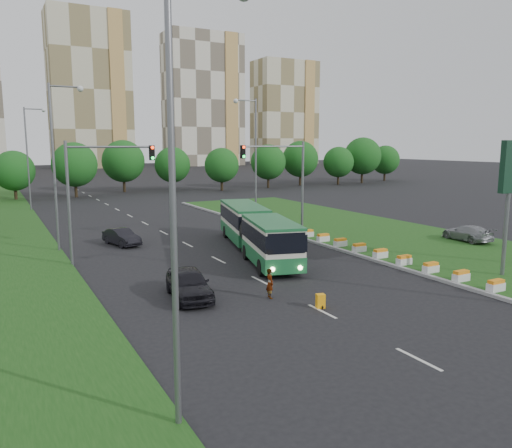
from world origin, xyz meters
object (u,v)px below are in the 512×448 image
car_left_far (122,237)px  car_median (467,233)px  traffic_mast_median (286,175)px  car_left_near (189,283)px  traffic_mast_left (94,182)px  articulated_bus (252,230)px  shopping_trolley (320,301)px  pedestrian (270,283)px

car_left_far → car_median: bearing=-41.6°
traffic_mast_median → car_left_near: bearing=-138.5°
traffic_mast_left → car_left_near: 11.39m
articulated_bus → car_left_far: 10.57m
shopping_trolley → traffic_mast_left: bearing=134.2°
traffic_mast_median → shopping_trolley: size_ratio=11.66×
car_left_far → traffic_mast_median: bearing=-34.1°
traffic_mast_left → pedestrian: bearing=-62.6°
car_median → shopping_trolley: 21.19m
traffic_mast_median → car_median: (12.18, -7.85, -4.57)m
pedestrian → car_median: bearing=-68.6°
car_median → car_left_far: bearing=-20.8°
car_left_near → pedestrian: bearing=-20.0°
pedestrian → car_left_near: bearing=69.5°
car_left_near → car_left_far: size_ratio=1.16×
traffic_mast_left → articulated_bus: traffic_mast_left is taller
pedestrian → shopping_trolley: size_ratio=2.26×
traffic_mast_median → car_left_near: traffic_mast_median is taller
traffic_mast_median → traffic_mast_left: bearing=-176.2°
articulated_bus → pedestrian: 11.03m
car_median → shopping_trolley: (-19.74, -7.70, -0.44)m
traffic_mast_left → car_left_near: bearing=-75.6°
car_left_near → car_median: bearing=15.5°
car_median → shopping_trolley: bearing=26.6°
car_left_near → shopping_trolley: (5.01, -4.44, -0.44)m
articulated_bus → car_left_near: size_ratio=3.52×
traffic_mast_left → traffic_mast_median: bearing=3.8°
articulated_bus → pedestrian: (-4.32, -10.12, -0.84)m
traffic_mast_median → car_median: size_ratio=1.83×
traffic_mast_median → car_left_near: 17.39m
articulated_bus → car_left_near: articulated_bus is taller
car_left_far → car_median: size_ratio=0.90×
traffic_mast_left → car_left_far: traffic_mast_left is taller
traffic_mast_median → car_left_far: (-12.37, 4.17, -4.71)m
pedestrian → car_left_far: bearing=18.9°
car_left_far → car_median: car_median is taller
car_left_far → car_left_near: bearing=-106.2°
traffic_mast_left → car_left_far: (2.78, 5.17, -4.71)m
traffic_mast_left → shopping_trolley: 17.16m
car_median → pedestrian: (-21.11, -5.20, -0.01)m
articulated_bus → car_left_near: 11.45m
car_left_far → car_median: 27.34m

